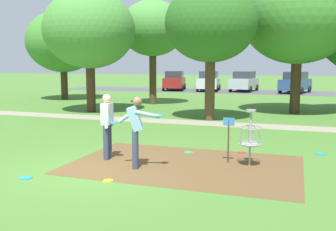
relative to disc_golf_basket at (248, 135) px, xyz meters
name	(u,v)px	position (x,y,z in m)	size (l,w,h in m)	color
ground_plane	(94,170)	(-3.37, -1.59, -0.75)	(160.00, 160.00, 0.00)	#47752D
dirt_tee_pad	(184,165)	(-1.48, -0.46, -0.75)	(5.60, 3.67, 0.01)	brown
disc_golf_basket	(248,135)	(0.00, 0.00, 0.00)	(0.98, 0.58, 1.39)	#9E9EA3
player_foreground_watching	(136,127)	(-2.49, -1.10, 0.23)	(1.17, 0.47, 1.71)	#384260
player_throwing	(107,123)	(-3.55, -0.55, 0.21)	(0.42, 0.48, 1.71)	#384260
frisbee_near_basket	(241,152)	(-0.32, 1.29, -0.74)	(0.24, 0.24, 0.02)	red
frisbee_by_tee	(320,154)	(1.78, 1.82, -0.74)	(0.26, 0.26, 0.02)	#1E93DB
frisbee_mid_grass	(189,153)	(-1.72, 0.79, -0.74)	(0.26, 0.26, 0.02)	green
frisbee_far_right	(108,181)	(-2.64, -2.27, -0.74)	(0.22, 0.22, 0.02)	gold
frisbee_scattered_a	(26,178)	(-4.43, -2.67, -0.74)	(0.25, 0.25, 0.02)	#1E93DB
tree_near_left	(63,42)	(-14.66, 13.87, 3.30)	(5.05, 5.05, 6.21)	#422D1E
tree_near_right	(89,30)	(-9.11, 8.09, 3.47)	(4.67, 4.67, 6.23)	#422D1E
tree_mid_right	(153,29)	(-7.47, 12.81, 3.88)	(4.00, 4.00, 6.37)	#4C3823
tree_far_left	(211,24)	(-2.59, 7.25, 3.47)	(4.01, 4.01, 5.96)	#4C3823
tree_far_center	(299,16)	(0.99, 10.92, 4.08)	(5.57, 5.57, 7.22)	#422D1E
parking_lot_strip	(246,92)	(-3.37, 25.55, -0.75)	(36.00, 6.00, 0.01)	#4C4C51
parked_car_leftmost	(174,81)	(-10.24, 25.66, 0.17)	(2.62, 4.48, 1.84)	maroon
parked_car_center_left	(209,81)	(-6.83, 25.63, 0.17)	(2.35, 4.39, 1.84)	silver
parked_car_center_right	(244,81)	(-3.61, 26.13, 0.17)	(2.34, 4.38, 1.84)	#B2B7BC
parked_car_rightmost	(295,82)	(0.89, 25.52, 0.17)	(2.82, 4.52, 1.84)	#2D4784
gravel_path	(186,122)	(-3.37, 6.24, -0.75)	(40.00, 1.28, 0.00)	gray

